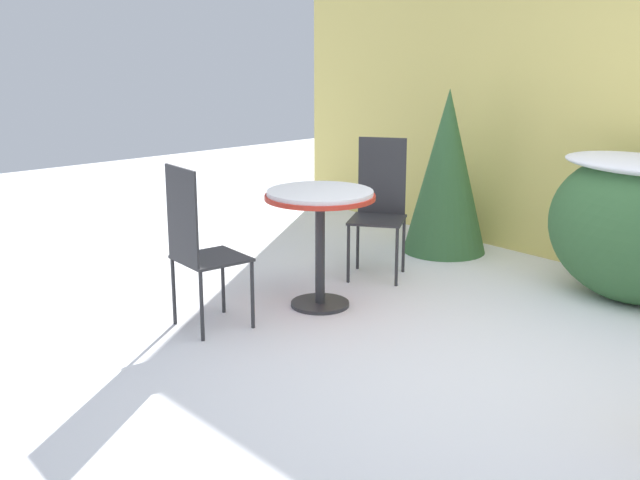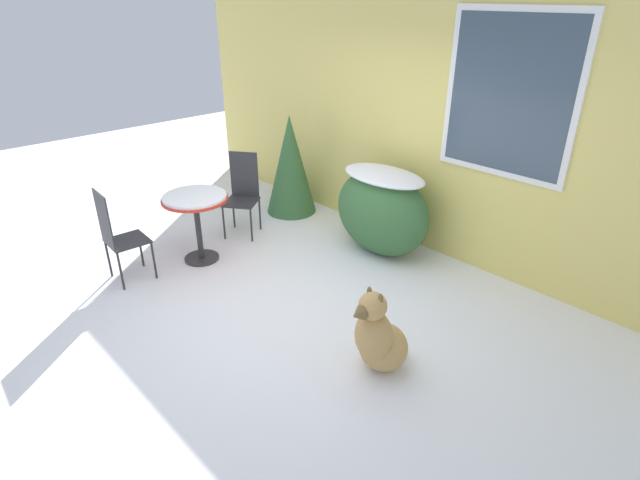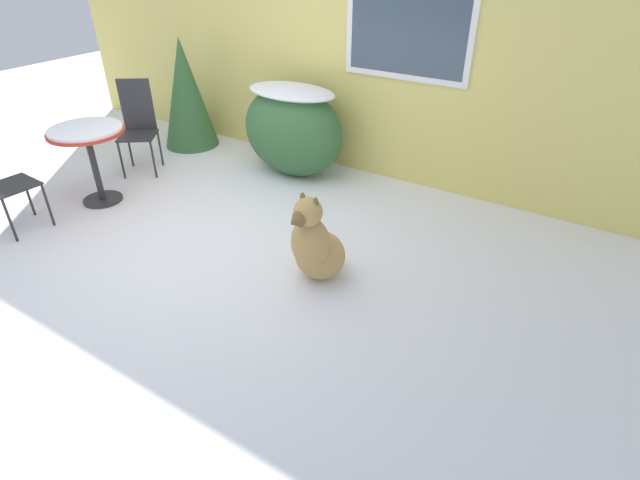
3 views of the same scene
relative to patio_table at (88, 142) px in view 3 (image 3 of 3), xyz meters
name	(u,v)px [view 3 (image 3 of 3)]	position (x,y,z in m)	size (l,w,h in m)	color
ground_plane	(199,238)	(1.39, -0.01, -0.65)	(16.00, 16.00, 0.00)	white
house_wall	(330,35)	(1.46, 2.18, 0.81)	(8.00, 0.10, 2.86)	#E5D16B
shrub_left	(293,129)	(1.30, 1.66, -0.11)	(1.23, 0.72, 1.02)	#386638
evergreen_bush	(186,93)	(-0.37, 1.70, 0.03)	(0.69, 0.69, 1.36)	#386638
patio_table	(88,142)	(0.00, 0.00, 0.00)	(0.73, 0.73, 0.80)	#2D2D30
patio_chair_near_table	(138,124)	(-0.27, 0.82, -0.11)	(0.55, 0.55, 1.03)	#2D2D30
dog	(316,247)	(2.65, 0.04, -0.35)	(0.46, 0.62, 0.79)	tan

